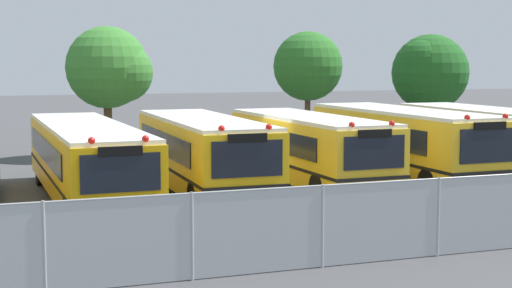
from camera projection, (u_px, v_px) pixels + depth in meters
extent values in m
plane|color=#424244|center=(255.00, 191.00, 25.91)|extent=(160.00, 160.00, 0.00)
cube|color=#EAA80C|center=(86.00, 159.00, 23.81)|extent=(2.57, 11.40, 1.96)
cube|color=white|center=(85.00, 126.00, 23.69)|extent=(2.52, 11.17, 0.12)
cube|color=black|center=(122.00, 220.00, 18.54)|extent=(2.43, 0.20, 0.36)
cube|color=black|center=(121.00, 173.00, 18.47)|extent=(1.95, 0.09, 0.94)
cube|color=black|center=(123.00, 147.00, 24.48)|extent=(0.19, 8.86, 0.71)
cube|color=black|center=(45.00, 150.00, 23.62)|extent=(0.19, 8.86, 0.71)
cube|color=black|center=(86.00, 172.00, 23.85)|extent=(2.60, 11.51, 0.10)
sphere|color=red|center=(145.00, 139.00, 18.77)|extent=(0.18, 0.18, 0.18)
sphere|color=red|center=(92.00, 141.00, 18.31)|extent=(0.18, 0.18, 0.18)
cube|color=black|center=(120.00, 151.00, 18.40)|extent=(1.07, 0.10, 0.24)
cylinder|color=black|center=(151.00, 208.00, 20.28)|extent=(0.30, 1.00, 1.00)
cylinder|color=black|center=(70.00, 213.00, 19.54)|extent=(0.30, 1.00, 1.00)
cylinder|color=black|center=(100.00, 168.00, 27.87)|extent=(0.30, 1.00, 1.00)
cylinder|color=black|center=(40.00, 171.00, 27.13)|extent=(0.30, 1.00, 1.00)
cube|color=yellow|center=(202.00, 153.00, 25.06)|extent=(2.61, 9.45, 2.07)
cube|color=white|center=(202.00, 120.00, 24.95)|extent=(2.55, 9.26, 0.12)
cube|color=black|center=(248.00, 204.00, 20.66)|extent=(2.49, 0.20, 0.36)
cube|color=black|center=(247.00, 159.00, 20.58)|extent=(2.00, 0.10, 0.99)
cube|color=black|center=(236.00, 141.00, 25.71)|extent=(0.17, 7.33, 0.74)
cube|color=black|center=(163.00, 143.00, 24.91)|extent=(0.17, 7.33, 0.74)
cube|color=black|center=(203.00, 165.00, 25.11)|extent=(2.63, 9.54, 0.10)
sphere|color=red|center=(269.00, 127.00, 20.87)|extent=(0.18, 0.18, 0.18)
sphere|color=red|center=(221.00, 129.00, 20.44)|extent=(0.18, 0.18, 0.18)
cube|color=black|center=(247.00, 138.00, 20.51)|extent=(1.10, 0.10, 0.24)
cylinder|color=black|center=(267.00, 194.00, 22.39)|extent=(0.30, 1.00, 1.00)
cylinder|color=black|center=(196.00, 198.00, 21.70)|extent=(0.30, 1.00, 1.00)
cylinder|color=black|center=(211.00, 167.00, 28.23)|extent=(0.30, 1.00, 1.00)
cylinder|color=black|center=(153.00, 169.00, 27.54)|extent=(0.30, 1.00, 1.00)
cube|color=yellow|center=(308.00, 148.00, 26.51)|extent=(2.59, 9.17, 2.03)
cube|color=white|center=(308.00, 117.00, 26.40)|extent=(2.54, 8.98, 0.12)
cube|color=black|center=(375.00, 194.00, 22.30)|extent=(2.46, 0.21, 0.36)
cube|color=black|center=(374.00, 152.00, 22.22)|extent=(1.98, 0.10, 0.98)
cube|color=black|center=(336.00, 137.00, 27.19)|extent=(0.18, 7.11, 0.73)
cube|color=black|center=(272.00, 140.00, 26.32)|extent=(0.18, 7.11, 0.73)
cube|color=black|center=(308.00, 160.00, 26.55)|extent=(2.61, 9.26, 0.10)
sphere|color=red|center=(392.00, 124.00, 22.52)|extent=(0.18, 0.18, 0.18)
sphere|color=red|center=(352.00, 125.00, 22.05)|extent=(0.18, 0.18, 0.18)
cube|color=black|center=(375.00, 134.00, 22.15)|extent=(1.09, 0.10, 0.24)
cylinder|color=black|center=(381.00, 185.00, 24.05)|extent=(0.30, 1.01, 1.00)
cylinder|color=black|center=(320.00, 189.00, 23.29)|extent=(0.30, 1.01, 1.00)
cylinder|color=black|center=(303.00, 162.00, 29.54)|extent=(0.30, 1.01, 1.00)
cylinder|color=black|center=(251.00, 165.00, 28.79)|extent=(0.30, 1.01, 1.00)
cube|color=yellow|center=(403.00, 143.00, 27.68)|extent=(2.75, 9.71, 2.18)
cube|color=white|center=(403.00, 111.00, 27.56)|extent=(2.69, 9.52, 0.12)
cube|color=black|center=(489.00, 188.00, 23.23)|extent=(2.60, 0.22, 0.36)
cube|color=black|center=(489.00, 146.00, 23.14)|extent=(2.09, 0.10, 1.05)
cube|color=black|center=(429.00, 131.00, 28.38)|extent=(0.20, 7.53, 0.78)
cube|color=black|center=(367.00, 134.00, 27.46)|extent=(0.20, 7.53, 0.78)
cube|color=black|center=(403.00, 155.00, 27.73)|extent=(2.78, 9.81, 0.10)
sphere|color=red|center=(505.00, 116.00, 23.45)|extent=(0.18, 0.18, 0.18)
sphere|color=red|center=(467.00, 118.00, 22.95)|extent=(0.18, 0.18, 0.18)
cube|color=black|center=(490.00, 126.00, 23.06)|extent=(1.15, 0.10, 0.24)
cylinder|color=black|center=(489.00, 180.00, 25.00)|extent=(0.30, 1.01, 1.00)
cylinder|color=black|center=(429.00, 184.00, 24.19)|extent=(0.30, 1.01, 1.00)
cylinder|color=black|center=(386.00, 157.00, 31.00)|extent=(0.30, 1.01, 1.00)
cylinder|color=black|center=(336.00, 160.00, 30.19)|extent=(0.30, 1.01, 1.00)
cube|color=yellow|center=(494.00, 141.00, 28.76)|extent=(2.55, 10.21, 2.11)
cube|color=white|center=(495.00, 111.00, 28.64)|extent=(2.50, 10.01, 0.12)
cube|color=black|center=(461.00, 132.00, 28.60)|extent=(0.14, 7.94, 0.76)
cube|color=black|center=(493.00, 152.00, 28.80)|extent=(2.57, 10.32, 0.10)
cylinder|color=black|center=(466.00, 154.00, 32.29)|extent=(0.29, 1.00, 1.00)
cylinder|color=black|center=(422.00, 156.00, 31.60)|extent=(0.29, 1.00, 1.00)
cylinder|color=#4C3823|center=(108.00, 128.00, 34.98)|extent=(0.38, 0.38, 2.70)
sphere|color=#387A2D|center=(107.00, 67.00, 34.69)|extent=(3.73, 3.73, 3.73)
sphere|color=#387A2D|center=(123.00, 73.00, 34.58)|extent=(2.69, 2.69, 2.69)
cylinder|color=#4C3823|center=(307.00, 120.00, 38.95)|extent=(0.29, 0.29, 2.82)
sphere|color=#286623|center=(308.00, 66.00, 38.66)|extent=(3.51, 3.51, 3.51)
sphere|color=#286623|center=(310.00, 62.00, 38.84)|extent=(2.59, 2.59, 2.59)
cylinder|color=#4C3823|center=(429.00, 122.00, 41.02)|extent=(0.47, 0.47, 2.25)
sphere|color=#1E561E|center=(430.00, 73.00, 40.74)|extent=(4.07, 4.07, 4.07)
sphere|color=#1E561E|center=(424.00, 63.00, 40.10)|extent=(2.50, 2.50, 2.50)
cylinder|color=#9EA0A3|center=(44.00, 248.00, 14.28)|extent=(0.07, 0.07, 1.79)
cylinder|color=#9EA0A3|center=(192.00, 236.00, 15.23)|extent=(0.07, 0.07, 1.79)
cylinder|color=#9EA0A3|center=(322.00, 226.00, 16.19)|extent=(0.07, 0.07, 1.79)
cylinder|color=#9EA0A3|center=(438.00, 217.00, 17.14)|extent=(0.07, 0.07, 1.79)
cube|color=#ADB2B7|center=(382.00, 221.00, 16.67)|extent=(25.57, 0.02, 1.75)
cylinder|color=#9EA0A3|center=(383.00, 182.00, 16.57)|extent=(25.57, 0.04, 0.04)
cone|color=#EA5914|center=(455.00, 225.00, 18.89)|extent=(0.52, 0.52, 0.69)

